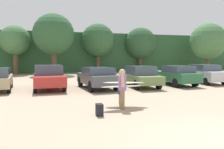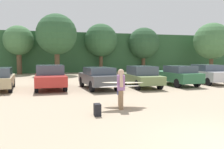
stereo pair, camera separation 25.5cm
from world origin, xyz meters
The scene contains 16 objects.
hillside_ridge centered at (0.00, 33.38, 2.81)m, with size 108.00×12.00×5.62m, color #2D5633.
tree_ridge_back centered at (-8.13, 26.08, 4.19)m, with size 3.68×3.68×6.09m.
tree_center_right centered at (-3.56, 24.00, 4.89)m, with size 4.92×4.92×7.38m.
tree_left centered at (2.48, 26.57, 4.48)m, with size 4.56×4.56×6.78m.
tree_far_left centered at (8.98, 26.80, 4.19)m, with size 4.57×4.57×6.49m.
tree_center_left centered at (18.17, 23.48, 4.44)m, with size 5.19×5.19×7.06m.
parked_car_red centered at (-4.38, 11.66, 0.84)m, with size 2.07×4.61×1.64m.
parked_car_dark_gray centered at (-1.16, 10.86, 0.80)m, with size 2.26×4.35×1.48m.
parked_car_olive_green centered at (2.02, 10.87, 0.80)m, with size 1.87×4.48×1.54m.
parked_car_forest_green centered at (5.07, 11.13, 0.79)m, with size 2.12×4.54×1.52m.
parked_car_silver centered at (8.16, 11.51, 0.81)m, with size 2.00×4.05×1.56m.
person_adult centered at (-1.50, 4.60, 0.96)m, with size 0.40×0.79×1.69m.
person_child centered at (-1.33, 5.35, 0.58)m, with size 0.24×0.46×1.04m.
surfboard_white centered at (-1.50, 4.74, 0.94)m, with size 1.80×0.51×0.15m.
surfboard_cream centered at (-1.20, 5.28, 1.04)m, with size 1.94×1.04×0.10m.
backpack_dropped centered at (-2.68, 3.79, 0.22)m, with size 0.24×0.34×0.45m.
Camera 2 is at (-4.34, -4.41, 2.21)m, focal length 36.29 mm.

